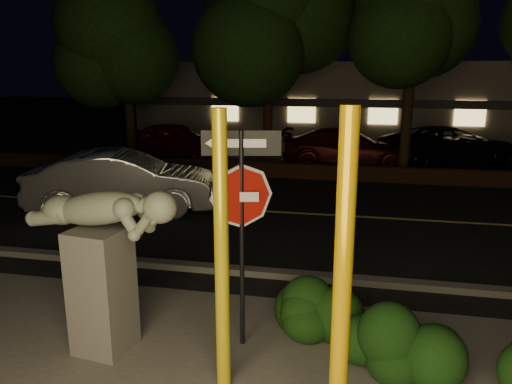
# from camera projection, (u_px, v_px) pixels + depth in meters

# --- Properties ---
(ground) EXTENTS (90.00, 90.00, 0.00)m
(ground) POSITION_uv_depth(u_px,v_px,m) (327.00, 188.00, 15.68)
(ground) COLOR black
(ground) RESTS_ON ground
(road) EXTENTS (80.00, 8.00, 0.01)m
(road) POSITION_uv_depth(u_px,v_px,m) (320.00, 215.00, 12.83)
(road) COLOR black
(road) RESTS_ON ground
(lane_marking) EXTENTS (80.00, 0.12, 0.00)m
(lane_marking) POSITION_uv_depth(u_px,v_px,m) (320.00, 214.00, 12.83)
(lane_marking) COLOR #C5B94E
(lane_marking) RESTS_ON road
(curb) EXTENTS (80.00, 0.25, 0.12)m
(curb) POSITION_uv_depth(u_px,v_px,m) (301.00, 276.00, 8.92)
(curb) COLOR #4C4944
(curb) RESTS_ON ground
(brick_wall) EXTENTS (40.00, 0.35, 0.50)m
(brick_wall) POSITION_uv_depth(u_px,v_px,m) (330.00, 172.00, 16.86)
(brick_wall) COLOR #462616
(brick_wall) RESTS_ON ground
(parking_lot) EXTENTS (40.00, 12.00, 0.01)m
(parking_lot) POSITION_uv_depth(u_px,v_px,m) (338.00, 152.00, 22.33)
(parking_lot) COLOR black
(parking_lot) RESTS_ON ground
(building) EXTENTS (22.00, 10.20, 4.00)m
(building) POSITION_uv_depth(u_px,v_px,m) (345.00, 97.00, 29.44)
(building) COLOR slate
(building) RESTS_ON ground
(tree_far_a) EXTENTS (4.60, 4.60, 7.43)m
(tree_far_a) POSITION_uv_depth(u_px,v_px,m) (124.00, 23.00, 18.82)
(tree_far_a) COLOR black
(tree_far_a) RESTS_ON ground
(tree_far_c) EXTENTS (4.80, 4.80, 7.84)m
(tree_far_c) POSITION_uv_depth(u_px,v_px,m) (415.00, 6.00, 16.49)
(tree_far_c) COLOR black
(tree_far_c) RESTS_ON ground
(yellow_pole_left) EXTENTS (0.16, 0.16, 3.27)m
(yellow_pole_left) POSITION_uv_depth(u_px,v_px,m) (222.00, 257.00, 5.52)
(yellow_pole_left) COLOR yellow
(yellow_pole_left) RESTS_ON ground
(yellow_pole_right) EXTENTS (0.17, 0.17, 3.38)m
(yellow_pole_right) POSITION_uv_depth(u_px,v_px,m) (342.00, 297.00, 4.42)
(yellow_pole_right) COLOR #E5A806
(yellow_pole_right) RESTS_ON ground
(signpost) EXTENTS (0.98, 0.23, 2.93)m
(signpost) POSITION_uv_depth(u_px,v_px,m) (242.00, 197.00, 6.31)
(signpost) COLOR black
(signpost) RESTS_ON ground
(sculpture) EXTENTS (2.12, 0.83, 2.26)m
(sculpture) POSITION_uv_depth(u_px,v_px,m) (102.00, 252.00, 6.35)
(sculpture) COLOR #4C4944
(sculpture) RESTS_ON ground
(hedge_center) EXTENTS (1.90, 1.24, 0.91)m
(hedge_center) POSITION_uv_depth(u_px,v_px,m) (330.00, 304.00, 6.98)
(hedge_center) COLOR black
(hedge_center) RESTS_ON ground
(hedge_right) EXTENTS (1.61, 0.94, 1.02)m
(hedge_right) POSITION_uv_depth(u_px,v_px,m) (396.00, 336.00, 6.05)
(hedge_right) COLOR black
(hedge_right) RESTS_ON ground
(silver_sedan) EXTENTS (5.09, 2.88, 1.59)m
(silver_sedan) POSITION_uv_depth(u_px,v_px,m) (124.00, 182.00, 13.01)
(silver_sedan) COLOR #A6A6AB
(silver_sedan) RESTS_ON ground
(parked_car_red) EXTENTS (4.40, 2.03, 1.46)m
(parked_car_red) POSITION_uv_depth(u_px,v_px,m) (175.00, 140.00, 21.12)
(parked_car_red) COLOR maroon
(parked_car_red) RESTS_ON ground
(parked_car_darkred) EXTENTS (5.04, 2.22, 1.44)m
(parked_car_darkred) POSITION_uv_depth(u_px,v_px,m) (347.00, 148.00, 18.97)
(parked_car_darkred) COLOR #3E0D0B
(parked_car_darkred) RESTS_ON ground
(parked_car_dark) EXTENTS (5.87, 4.22, 1.48)m
(parked_car_dark) POSITION_uv_depth(u_px,v_px,m) (450.00, 145.00, 19.49)
(parked_car_dark) COLOR black
(parked_car_dark) RESTS_ON ground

